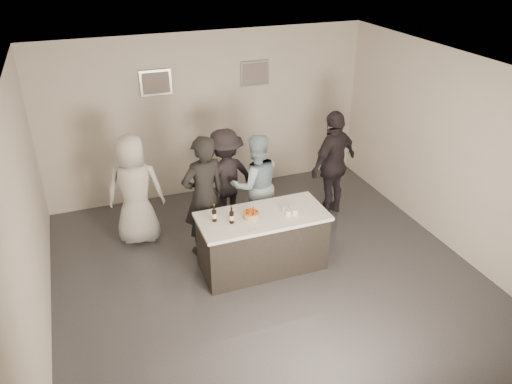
% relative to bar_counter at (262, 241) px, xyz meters
% --- Properties ---
extents(floor, '(6.00, 6.00, 0.00)m').
position_rel_bar_counter_xyz_m(floor, '(-0.01, -0.25, -0.45)').
color(floor, '#3D3D42').
rests_on(floor, ground).
extents(ceiling, '(6.00, 6.00, 0.00)m').
position_rel_bar_counter_xyz_m(ceiling, '(-0.01, -0.25, 2.55)').
color(ceiling, white).
extents(wall_back, '(6.00, 0.04, 3.00)m').
position_rel_bar_counter_xyz_m(wall_back, '(-0.01, 2.75, 1.05)').
color(wall_back, beige).
rests_on(wall_back, ground).
extents(wall_front, '(6.00, 0.04, 3.00)m').
position_rel_bar_counter_xyz_m(wall_front, '(-0.01, -3.25, 1.05)').
color(wall_front, beige).
rests_on(wall_front, ground).
extents(wall_left, '(0.04, 6.00, 3.00)m').
position_rel_bar_counter_xyz_m(wall_left, '(-3.01, -0.25, 1.05)').
color(wall_left, beige).
rests_on(wall_left, ground).
extents(wall_right, '(0.04, 6.00, 3.00)m').
position_rel_bar_counter_xyz_m(wall_right, '(2.99, -0.25, 1.05)').
color(wall_right, beige).
rests_on(wall_right, ground).
extents(picture_left, '(0.54, 0.04, 0.44)m').
position_rel_bar_counter_xyz_m(picture_left, '(-0.91, 2.72, 1.75)').
color(picture_left, '#B2B2B7').
rests_on(picture_left, wall_back).
extents(picture_right, '(0.54, 0.04, 0.44)m').
position_rel_bar_counter_xyz_m(picture_right, '(0.89, 2.72, 1.75)').
color(picture_right, '#B2B2B7').
rests_on(picture_right, wall_back).
extents(bar_counter, '(1.86, 0.86, 0.90)m').
position_rel_bar_counter_xyz_m(bar_counter, '(0.00, 0.00, 0.00)').
color(bar_counter, white).
rests_on(bar_counter, ground).
extents(cake, '(0.23, 0.23, 0.08)m').
position_rel_bar_counter_xyz_m(cake, '(-0.18, -0.01, 0.49)').
color(cake, orange).
rests_on(cake, bar_counter).
extents(beer_bottle_a, '(0.07, 0.07, 0.26)m').
position_rel_bar_counter_xyz_m(beer_bottle_a, '(-0.69, 0.09, 0.58)').
color(beer_bottle_a, black).
rests_on(beer_bottle_a, bar_counter).
extents(beer_bottle_b, '(0.07, 0.07, 0.26)m').
position_rel_bar_counter_xyz_m(beer_bottle_b, '(-0.48, -0.05, 0.58)').
color(beer_bottle_b, black).
rests_on(beer_bottle_b, bar_counter).
extents(tumbler_cluster, '(0.19, 0.19, 0.08)m').
position_rel_bar_counter_xyz_m(tumbler_cluster, '(0.39, -0.08, 0.49)').
color(tumbler_cluster, '#C29A12').
rests_on(tumbler_cluster, bar_counter).
extents(candles, '(0.24, 0.08, 0.01)m').
position_rel_bar_counter_xyz_m(candles, '(-0.31, -0.33, 0.45)').
color(candles, pink).
rests_on(candles, bar_counter).
extents(person_main_black, '(0.79, 0.61, 1.94)m').
position_rel_bar_counter_xyz_m(person_main_black, '(-0.67, 0.72, 0.52)').
color(person_main_black, black).
rests_on(person_main_black, ground).
extents(person_main_blue, '(0.87, 0.70, 1.73)m').
position_rel_bar_counter_xyz_m(person_main_blue, '(0.27, 0.99, 0.41)').
color(person_main_blue, '#98B6C8').
rests_on(person_main_blue, ground).
extents(person_guest_left, '(0.99, 0.75, 1.81)m').
position_rel_bar_counter_xyz_m(person_guest_left, '(-1.59, 1.42, 0.46)').
color(person_guest_left, silver).
rests_on(person_guest_left, ground).
extents(person_guest_right, '(1.20, 0.89, 1.90)m').
position_rel_bar_counter_xyz_m(person_guest_right, '(1.74, 1.11, 0.50)').
color(person_guest_right, '#262127').
rests_on(person_guest_right, ground).
extents(person_guest_back, '(1.22, 0.88, 1.70)m').
position_rel_bar_counter_xyz_m(person_guest_back, '(-0.10, 1.45, 0.40)').
color(person_guest_back, black).
rests_on(person_guest_back, ground).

